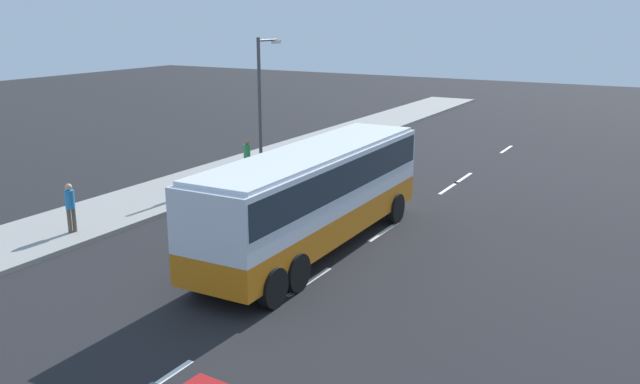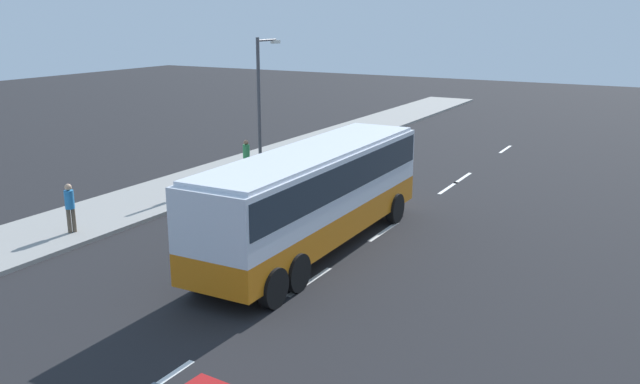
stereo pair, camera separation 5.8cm
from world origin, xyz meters
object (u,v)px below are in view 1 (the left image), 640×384
Objects in this scene: coach_bus at (315,188)px; pedestrian_near_curb at (70,204)px; street_lamp at (262,95)px; pedestrian_at_crossing at (247,155)px.

coach_bus is 8.60m from pedestrian_near_curb.
pedestrian_near_curb is 0.27× the size of street_lamp.
coach_bus is 6.49× the size of pedestrian_near_curb.
street_lamp is at bearing 173.03° from pedestrian_at_crossing.
pedestrian_near_curb is 11.31m from street_lamp.
street_lamp is (8.03, 7.50, 1.73)m from coach_bus.
pedestrian_at_crossing is 0.27× the size of street_lamp.
coach_bus is 6.58× the size of pedestrian_at_crossing.
pedestrian_near_curb reaches higher than pedestrian_at_crossing.
coach_bus is 11.13m from street_lamp.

